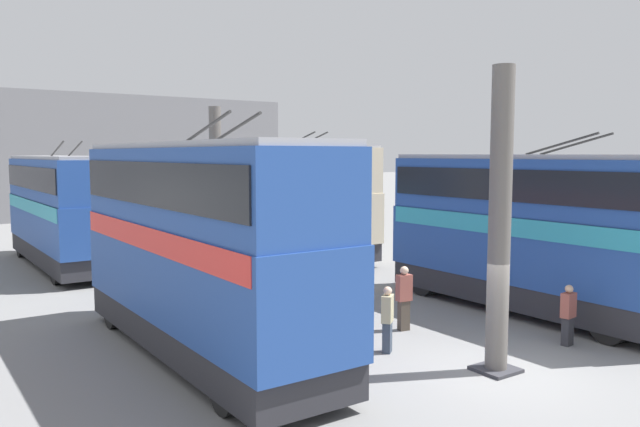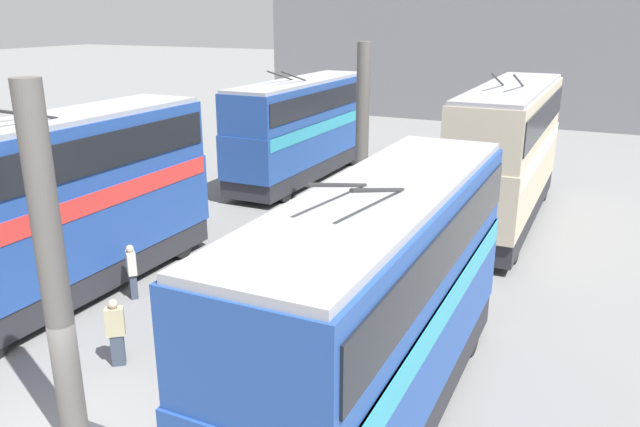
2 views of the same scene
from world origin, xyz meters
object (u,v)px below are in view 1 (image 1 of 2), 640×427
at_px(oil_drum, 330,276).
at_px(bus_left_near, 529,223).
at_px(bus_right_near, 199,236).
at_px(person_by_left_row, 568,314).
at_px(bus_left_far, 292,193).
at_px(person_by_right_row, 254,307).
at_px(person_aisle_midway, 404,296).
at_px(person_aisle_foreground, 387,318).
at_px(bus_right_mid, 61,204).

bearing_deg(oil_drum, bus_left_near, -155.02).
xyz_separation_m(bus_right_near, person_by_left_row, (-4.63, -8.15, -2.13)).
xyz_separation_m(bus_left_far, person_by_right_row, (-11.46, 8.40, -2.19)).
bearing_deg(bus_left_far, person_by_right_row, 143.75).
xyz_separation_m(person_by_left_row, oil_drum, (9.21, 0.97, -0.38)).
relative_size(bus_right_near, person_aisle_midway, 5.60).
xyz_separation_m(bus_left_far, person_by_left_row, (-16.64, 2.02, -2.21)).
xyz_separation_m(bus_left_near, person_aisle_foreground, (-0.57, 6.24, -1.92)).
xyz_separation_m(bus_right_mid, person_aisle_foreground, (-17.10, -3.93, -1.89)).
bearing_deg(person_by_left_row, bus_left_near, 137.06).
distance_m(person_by_right_row, oil_drum, 6.76).
height_order(person_aisle_foreground, person_by_left_row, person_aisle_foreground).
relative_size(person_by_right_row, person_aisle_midway, 0.89).
bearing_deg(person_aisle_foreground, bus_right_near, 20.52).
distance_m(person_by_right_row, person_by_left_row, 8.22).
height_order(bus_right_mid, person_aisle_foreground, bus_right_mid).
height_order(bus_right_near, person_by_right_row, bus_right_near).
xyz_separation_m(bus_right_near, person_aisle_midway, (-1.18, -5.60, -1.99)).
height_order(bus_left_near, bus_right_mid, bus_left_near).
bearing_deg(person_aisle_foreground, bus_left_far, -61.31).
relative_size(person_aisle_foreground, person_by_left_row, 1.05).
bearing_deg(bus_right_near, person_by_left_row, -119.62).
bearing_deg(person_aisle_midway, bus_left_far, 169.57).
distance_m(bus_right_mid, person_aisle_foreground, 17.64).
distance_m(bus_right_mid, person_by_left_row, 21.06).
height_order(bus_left_far, bus_right_mid, bus_left_far).
relative_size(bus_right_mid, person_by_left_row, 6.73).
bearing_deg(bus_right_near, person_by_right_row, -72.74).
xyz_separation_m(bus_left_far, bus_right_mid, (2.67, 10.17, -0.27)).
distance_m(bus_right_near, person_aisle_foreground, 5.06).
relative_size(person_by_right_row, oil_drum, 1.81).
bearing_deg(person_aisle_foreground, bus_left_near, -122.70).
height_order(bus_left_far, person_by_left_row, bus_left_far).
height_order(person_aisle_foreground, person_aisle_midway, person_aisle_midway).
relative_size(bus_left_near, person_by_left_row, 6.19).
relative_size(bus_right_mid, person_aisle_foreground, 6.40).
bearing_deg(person_aisle_midway, bus_right_near, -93.25).
height_order(bus_right_near, bus_right_mid, bus_right_near).
distance_m(bus_left_far, person_by_right_row, 14.38).
height_order(bus_right_near, person_aisle_midway, bus_right_near).
relative_size(bus_right_near, person_by_right_row, 6.27).
bearing_deg(person_by_left_row, bus_right_near, -126.62).
bearing_deg(person_aisle_midway, bus_left_near, 90.43).
bearing_deg(bus_left_far, oil_drum, 158.05).
height_order(bus_right_mid, person_by_right_row, bus_right_mid).
bearing_deg(bus_right_near, oil_drum, -57.47).
xyz_separation_m(bus_right_near, oil_drum, (4.58, -7.18, -2.51)).
xyz_separation_m(bus_left_far, bus_right_near, (-12.01, 10.17, -0.08)).
bearing_deg(bus_left_far, bus_left_near, 180.00).
xyz_separation_m(person_aisle_midway, oil_drum, (5.76, -1.58, -0.52)).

